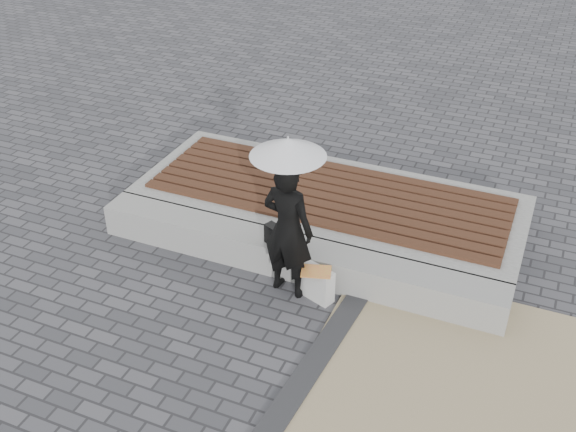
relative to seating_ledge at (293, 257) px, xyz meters
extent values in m
plane|color=#4E4E53|center=(0.00, -1.60, -0.20)|extent=(80.00, 80.00, 0.00)
cube|color=#2E2F31|center=(0.75, -2.10, -0.18)|extent=(0.61, 5.20, 0.04)
cube|color=gray|center=(0.00, 0.00, 0.00)|extent=(5.00, 0.45, 0.40)
cube|color=#A6A6A1|center=(0.00, 1.20, 0.00)|extent=(5.00, 2.00, 0.40)
imported|color=black|center=(0.09, -0.35, 0.63)|extent=(0.65, 0.48, 1.66)
cylinder|color=silver|center=(0.09, -0.35, 1.13)|extent=(0.01, 0.01, 0.80)
cone|color=white|center=(0.09, -0.35, 1.63)|extent=(0.80, 0.80, 0.20)
sphere|color=silver|center=(0.09, -0.35, 1.74)|extent=(0.03, 0.03, 0.03)
cube|color=black|center=(-0.14, -0.13, 0.32)|extent=(0.37, 0.25, 0.24)
cube|color=beige|center=(0.45, -0.37, 0.00)|extent=(0.41, 0.28, 0.40)
cube|color=#E44B3D|center=(0.45, -0.42, 0.21)|extent=(0.38, 0.33, 0.01)
camera|label=1|loc=(2.53, -6.07, 4.78)|focal=42.91mm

